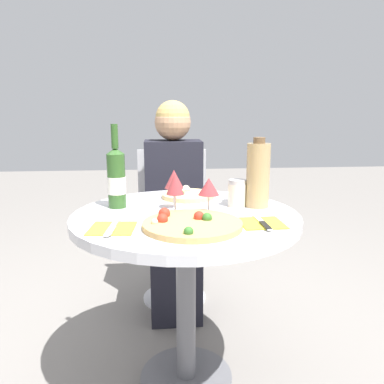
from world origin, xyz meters
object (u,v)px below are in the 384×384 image
at_px(chair_behind_diner, 173,227).
at_px(seated_diner, 174,215).
at_px(dining_table, 186,246).
at_px(tall_carafe, 258,175).
at_px(wine_bottle, 116,178).
at_px(pizza_large, 191,224).

relative_size(chair_behind_diner, seated_diner, 0.75).
bearing_deg(chair_behind_diner, seated_diner, 90.00).
height_order(dining_table, seated_diner, seated_diner).
bearing_deg(dining_table, seated_diner, 91.46).
bearing_deg(dining_table, tall_carafe, 13.35).
bearing_deg(wine_bottle, seated_diner, 64.47).
relative_size(chair_behind_diner, tall_carafe, 3.15).
bearing_deg(tall_carafe, chair_behind_diner, 113.70).
distance_m(seated_diner, tall_carafe, 0.74).
relative_size(dining_table, pizza_large, 2.58).
xyz_separation_m(dining_table, chair_behind_diner, (-0.02, 0.80, -0.17)).
distance_m(wine_bottle, tall_carafe, 0.58).
xyz_separation_m(pizza_large, wine_bottle, (-0.28, 0.30, 0.11)).
bearing_deg(dining_table, chair_behind_diner, 91.20).
bearing_deg(chair_behind_diner, wine_bottle, 69.37).
relative_size(chair_behind_diner, wine_bottle, 2.65).
distance_m(chair_behind_diner, tall_carafe, 0.91).
bearing_deg(tall_carafe, pizza_large, -139.20).
xyz_separation_m(chair_behind_diner, pizza_large, (0.02, -0.98, 0.32)).
xyz_separation_m(seated_diner, wine_bottle, (-0.26, -0.54, 0.31)).
relative_size(dining_table, seated_diner, 0.74).
xyz_separation_m(dining_table, pizza_large, (0.00, -0.19, 0.15)).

